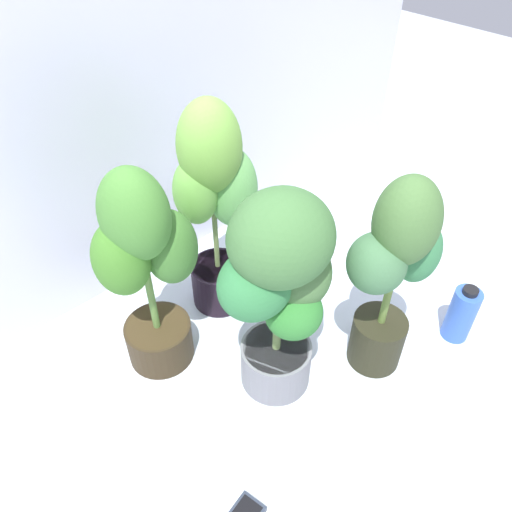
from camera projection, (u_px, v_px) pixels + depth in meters
ground_plane at (299, 382)px, 1.72m from camera, size 8.00×8.00×0.00m
mylar_back_wall at (115, 21)px, 1.53m from camera, size 3.20×0.01×2.00m
potted_plant_back_center at (215, 200)px, 1.70m from camera, size 0.35×0.27×0.86m
potted_plant_back_left at (146, 265)px, 1.53m from camera, size 0.34×0.27×0.78m
potted_plant_center at (279, 284)px, 1.43m from camera, size 0.35×0.30×0.77m
potted_plant_front_right at (394, 268)px, 1.51m from camera, size 0.36×0.27×0.77m
hygrometer_box at (247, 512)px, 1.39m from camera, size 0.09×0.09×0.03m
nutrient_bottle at (461, 314)px, 1.81m from camera, size 0.10×0.10×0.24m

